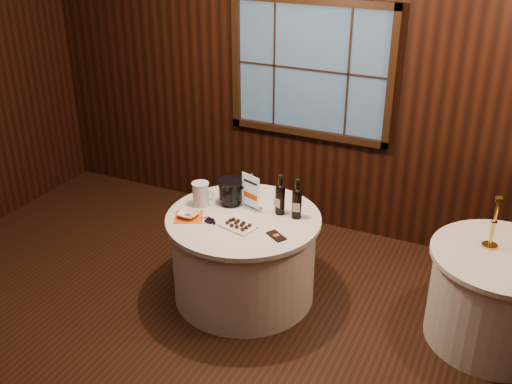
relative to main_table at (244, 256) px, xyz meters
The scene contains 15 objects.
ground 1.07m from the main_table, 90.00° to the right, with size 6.00×6.00×0.00m, color black.
back_wall 1.88m from the main_table, 90.00° to the left, with size 6.00×0.10×3.00m.
main_table is the anchor object (origin of this frame).
side_table 2.02m from the main_table, ahead, with size 1.08×1.08×0.77m.
sign_stand 0.52m from the main_table, 90.33° to the left, with size 0.19×0.15×0.32m.
port_bottle_left 0.61m from the main_table, 36.30° to the left, with size 0.08×0.09×0.35m.
port_bottle_right 0.68m from the main_table, 23.69° to the left, with size 0.08×0.09×0.34m.
ice_bucket 0.56m from the main_table, 140.87° to the left, with size 0.22×0.22×0.22m.
chocolate_plate 0.44m from the main_table, 77.87° to the right, with size 0.31×0.25×0.04m.
chocolate_box 0.57m from the main_table, 26.19° to the right, with size 0.17×0.08×0.01m, color black.
grape_bunch 0.49m from the main_table, 135.30° to the right, with size 0.17×0.09×0.04m.
glass_pitcher 0.64m from the main_table, behind, with size 0.19×0.15×0.21m.
orange_napkin 0.59m from the main_table, 153.59° to the right, with size 0.23×0.23×0.00m, color #ED5114.
cracker_bowl 0.61m from the main_table, 153.59° to the right, with size 0.17×0.17×0.04m, color white.
brass_candlestick 1.98m from the main_table, 10.87° to the left, with size 0.12×0.12×0.41m.
Camera 1 is at (1.94, -2.86, 3.11)m, focal length 42.00 mm.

